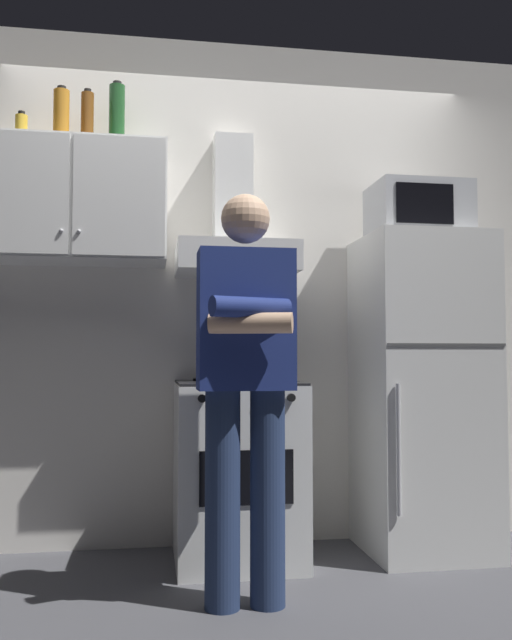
% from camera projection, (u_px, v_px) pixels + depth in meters
% --- Properties ---
extents(ground_plane, '(7.00, 7.00, 0.00)m').
position_uv_depth(ground_plane, '(256.00, 577.00, 2.99)').
color(ground_plane, '#4C4C51').
extents(back_wall_tiled, '(4.80, 0.10, 2.70)m').
position_uv_depth(back_wall_tiled, '(238.00, 290.00, 3.65)').
color(back_wall_tiled, silver).
rests_on(back_wall_tiled, ground_plane).
extents(upper_cabinet, '(0.90, 0.37, 0.60)m').
position_uv_depth(upper_cabinet, '(75.00, 202.00, 3.32)').
color(upper_cabinet, silver).
extents(stove_oven, '(0.60, 0.62, 0.87)m').
position_uv_depth(stove_oven, '(238.00, 470.00, 3.25)').
color(stove_oven, white).
rests_on(stove_oven, ground_plane).
extents(range_hood, '(0.60, 0.44, 0.75)m').
position_uv_depth(range_hood, '(235.00, 237.00, 3.44)').
color(range_hood, white).
extents(refrigerator, '(0.60, 0.62, 1.60)m').
position_uv_depth(refrigerator, '(422.00, 393.00, 3.42)').
color(refrigerator, white).
rests_on(refrigerator, ground_plane).
extents(microwave, '(0.48, 0.37, 0.28)m').
position_uv_depth(microwave, '(418.00, 212.00, 3.49)').
color(microwave, '#B7BABF').
rests_on(microwave, refrigerator).
extents(person_standing, '(0.38, 0.33, 1.64)m').
position_uv_depth(person_standing, '(246.00, 377.00, 2.67)').
color(person_standing, navy).
rests_on(person_standing, ground_plane).
extents(cooking_pot, '(0.28, 0.18, 0.11)m').
position_uv_depth(cooking_pot, '(268.00, 368.00, 3.18)').
color(cooking_pot, '#B7BABF').
rests_on(cooking_pot, stove_oven).
extents(bottle_beer_brown, '(0.06, 0.06, 0.28)m').
position_uv_depth(bottle_beer_brown, '(87.00, 118.00, 3.37)').
color(bottle_beer_brown, brown).
rests_on(bottle_beer_brown, upper_cabinet).
extents(bottle_spice_jar, '(0.06, 0.06, 0.15)m').
position_uv_depth(bottle_spice_jar, '(21.00, 128.00, 3.33)').
color(bottle_spice_jar, gold).
rests_on(bottle_spice_jar, upper_cabinet).
extents(bottle_wine_green, '(0.08, 0.08, 0.34)m').
position_uv_depth(bottle_wine_green, '(117.00, 116.00, 3.41)').
color(bottle_wine_green, '#19471E').
rests_on(bottle_wine_green, upper_cabinet).
extents(bottle_liquor_amber, '(0.08, 0.08, 0.27)m').
position_uv_depth(bottle_liquor_amber, '(61.00, 114.00, 3.30)').
color(bottle_liquor_amber, '#B7721E').
rests_on(bottle_liquor_amber, upper_cabinet).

